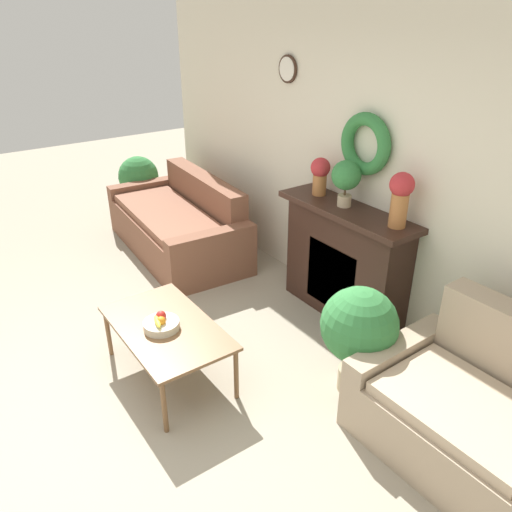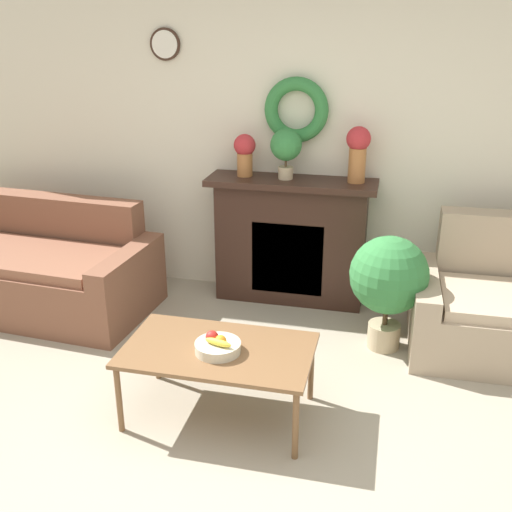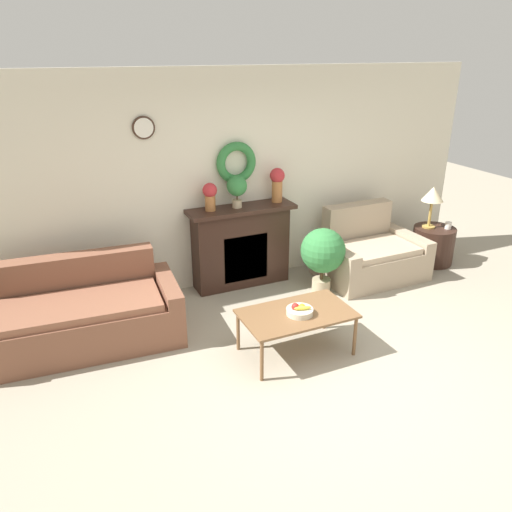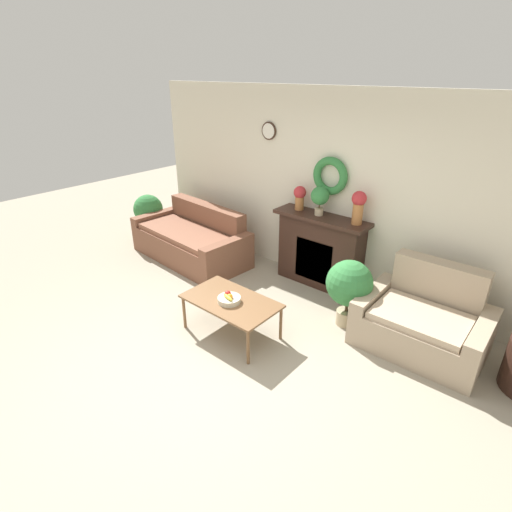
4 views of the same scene
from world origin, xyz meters
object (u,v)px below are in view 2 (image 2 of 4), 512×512
couch_left (32,269)px  potted_plant_floor_by_loveseat (389,278)px  coffee_table (218,354)px  vase_on_mantel_left (245,152)px  fruit_bowl (218,346)px  vase_on_mantel_right (358,150)px  potted_plant_on_mantel (286,147)px  fireplace (291,240)px  loveseat_right (508,310)px

couch_left → potted_plant_floor_by_loveseat: size_ratio=2.44×
coffee_table → vase_on_mantel_left: size_ratio=3.26×
fruit_bowl → vase_on_mantel_right: vase_on_mantel_right is taller
vase_on_mantel_right → potted_plant_on_mantel: size_ratio=1.09×
vase_on_mantel_left → potted_plant_floor_by_loveseat: bearing=-28.7°
potted_plant_on_mantel → potted_plant_floor_by_loveseat: size_ratio=0.47×
couch_left → potted_plant_floor_by_loveseat: (2.90, -0.06, 0.24)m
fruit_bowl → coffee_table: bearing=103.5°
fruit_bowl → vase_on_mantel_left: bearing=99.1°
potted_plant_on_mantel → potted_plant_floor_by_loveseat: 1.33m
coffee_table → potted_plant_on_mantel: size_ratio=2.78×
coffee_table → fruit_bowl: size_ratio=4.15×
coffee_table → fruit_bowl: (0.01, -0.04, 0.08)m
potted_plant_floor_by_loveseat → coffee_table: bearing=-131.7°
potted_plant_on_mantel → vase_on_mantel_left: bearing=176.7°
fireplace → vase_on_mantel_left: (-0.39, 0.01, 0.72)m
vase_on_mantel_left → fruit_bowl: bearing=-80.9°
couch_left → loveseat_right: (3.75, 0.13, -0.00)m
vase_on_mantel_left → potted_plant_on_mantel: potted_plant_on_mantel is taller
coffee_table → vase_on_mantel_left: (-0.27, 1.72, 0.83)m
potted_plant_on_mantel → coffee_table: bearing=-92.4°
fireplace → potted_plant_on_mantel: potted_plant_on_mantel is taller
couch_left → loveseat_right: size_ratio=1.54×
loveseat_right → fruit_bowl: loveseat_right is taller
vase_on_mantel_right → potted_plant_floor_by_loveseat: bearing=-64.8°
loveseat_right → potted_plant_on_mantel: potted_plant_on_mantel is taller
couch_left → fireplace: bearing=20.0°
fruit_bowl → vase_on_mantel_left: size_ratio=0.79×
fireplace → vase_on_mantel_right: vase_on_mantel_right is taller
fireplace → couch_left: bearing=-164.0°
fireplace → fruit_bowl: 1.76m
coffee_table → vase_on_mantel_right: vase_on_mantel_right is taller
fireplace → loveseat_right: fireplace is taller
vase_on_mantel_right → potted_plant_floor_by_loveseat: vase_on_mantel_right is taller
loveseat_right → fruit_bowl: size_ratio=5.08×
vase_on_mantel_right → coffee_table: bearing=-110.1°
vase_on_mantel_left → potted_plant_floor_by_loveseat: size_ratio=0.40×
couch_left → fruit_bowl: (1.97, -1.16, 0.19)m
fireplace → fruit_bowl: (-0.11, -1.75, -0.04)m
vase_on_mantel_left → potted_plant_on_mantel: (0.34, -0.02, 0.06)m
couch_left → loveseat_right: bearing=5.9°
loveseat_right → coffee_table: (-1.79, -1.25, 0.11)m
loveseat_right → potted_plant_floor_by_loveseat: (-0.85, -0.19, 0.24)m
couch_left → coffee_table: 2.26m
couch_left → coffee_table: size_ratio=1.88×
loveseat_right → potted_plant_on_mantel: bearing=164.6°
fireplace → couch_left: fireplace is taller
vase_on_mantel_left → fireplace: bearing=-0.8°
coffee_table → potted_plant_floor_by_loveseat: (0.94, 1.06, 0.13)m
fruit_bowl → potted_plant_floor_by_loveseat: size_ratio=0.31×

